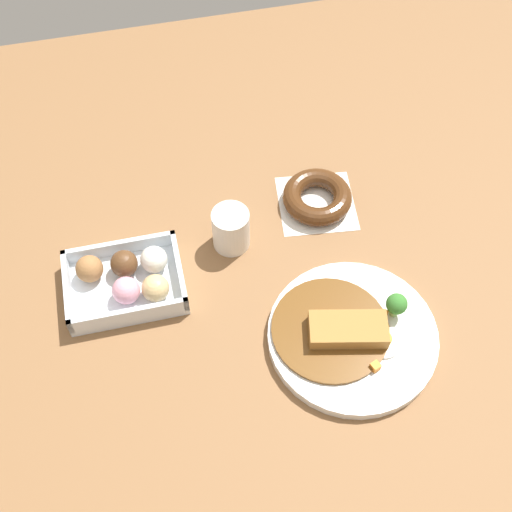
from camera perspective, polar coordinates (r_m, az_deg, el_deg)
ground_plane at (r=1.07m, az=-0.01°, el=-6.97°), size 1.60×1.60×0.00m
curry_plate at (r=1.06m, az=7.98°, el=-6.51°), size 0.26×0.26×0.06m
donut_box at (r=1.11m, az=-10.75°, el=-1.95°), size 0.19×0.14×0.06m
chocolate_ring_donut at (r=1.20m, az=5.16°, el=4.93°), size 0.15×0.15×0.04m
coffee_mug at (r=1.13m, az=-2.31°, el=2.24°), size 0.06×0.06×0.08m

